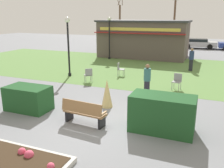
{
  "coord_description": "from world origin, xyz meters",
  "views": [
    {
      "loc": [
        3.75,
        -7.6,
        3.95
      ],
      "look_at": [
        -0.16,
        2.1,
        1.03
      ],
      "focal_mm": 39.21,
      "sensor_mm": 36.0,
      "label": 1
    }
  ],
  "objects_px": {
    "cafe_chair_east": "(177,80)",
    "tree_right_bg": "(120,23)",
    "cafe_chair_center": "(120,68)",
    "park_bench": "(84,112)",
    "person_standing": "(147,81)",
    "parked_car_west_slot": "(156,42)",
    "tree_left_bg": "(174,21)",
    "person_strolling": "(191,59)",
    "lamppost_mid": "(68,39)",
    "parked_car_center_slot": "(198,43)",
    "trash_bin": "(182,121)",
    "cafe_chair_west": "(88,74)",
    "lamppost_far": "(109,32)",
    "food_kiosk": "(144,39)"
  },
  "relations": [
    {
      "from": "cafe_chair_east",
      "to": "tree_right_bg",
      "type": "xyz_separation_m",
      "value": [
        -11.86,
        23.03,
        2.41
      ]
    },
    {
      "from": "lamppost_mid",
      "to": "parked_car_center_slot",
      "type": "xyz_separation_m",
      "value": [
        7.25,
        18.85,
        -1.83
      ]
    },
    {
      "from": "cafe_chair_west",
      "to": "cafe_chair_center",
      "type": "bearing_deg",
      "value": 63.32
    },
    {
      "from": "person_standing",
      "to": "parked_car_west_slot",
      "type": "bearing_deg",
      "value": 105.68
    },
    {
      "from": "park_bench",
      "to": "tree_left_bg",
      "type": "xyz_separation_m",
      "value": [
        -1.06,
        29.31,
        2.73
      ]
    },
    {
      "from": "park_bench",
      "to": "person_strolling",
      "type": "height_order",
      "value": "person_strolling"
    },
    {
      "from": "parked_car_west_slot",
      "to": "tree_left_bg",
      "type": "bearing_deg",
      "value": 67.4
    },
    {
      "from": "food_kiosk",
      "to": "person_standing",
      "type": "distance_m",
      "value": 12.81
    },
    {
      "from": "food_kiosk",
      "to": "parked_car_center_slot",
      "type": "height_order",
      "value": "food_kiosk"
    },
    {
      "from": "park_bench",
      "to": "parked_car_center_slot",
      "type": "relative_size",
      "value": 0.4
    },
    {
      "from": "cafe_chair_west",
      "to": "tree_right_bg",
      "type": "relative_size",
      "value": 0.13
    },
    {
      "from": "parked_car_center_slot",
      "to": "person_strolling",
      "type": "bearing_deg",
      "value": -88.98
    },
    {
      "from": "cafe_chair_center",
      "to": "park_bench",
      "type": "bearing_deg",
      "value": -79.63
    },
    {
      "from": "lamppost_far",
      "to": "trash_bin",
      "type": "bearing_deg",
      "value": -57.88
    },
    {
      "from": "parked_car_center_slot",
      "to": "cafe_chair_east",
      "type": "bearing_deg",
      "value": -90.15
    },
    {
      "from": "lamppost_mid",
      "to": "tree_right_bg",
      "type": "relative_size",
      "value": 0.59
    },
    {
      "from": "lamppost_far",
      "to": "parked_car_center_slot",
      "type": "distance_m",
      "value": 13.78
    },
    {
      "from": "trash_bin",
      "to": "cafe_chair_east",
      "type": "distance_m",
      "value": 5.24
    },
    {
      "from": "person_standing",
      "to": "tree_left_bg",
      "type": "height_order",
      "value": "tree_left_bg"
    },
    {
      "from": "food_kiosk",
      "to": "parked_car_center_slot",
      "type": "distance_m",
      "value": 10.25
    },
    {
      "from": "park_bench",
      "to": "person_strolling",
      "type": "xyz_separation_m",
      "value": [
        2.92,
        11.26,
        0.38
      ]
    },
    {
      "from": "person_standing",
      "to": "tree_left_bg",
      "type": "xyz_separation_m",
      "value": [
        -2.45,
        25.28,
        2.35
      ]
    },
    {
      "from": "person_standing",
      "to": "tree_right_bg",
      "type": "relative_size",
      "value": 0.26
    },
    {
      "from": "lamppost_far",
      "to": "cafe_chair_west",
      "type": "distance_m",
      "value": 8.86
    },
    {
      "from": "lamppost_far",
      "to": "parked_car_west_slot",
      "type": "bearing_deg",
      "value": 80.18
    },
    {
      "from": "person_standing",
      "to": "parked_car_center_slot",
      "type": "distance_m",
      "value": 21.35
    },
    {
      "from": "lamppost_mid",
      "to": "tree_right_bg",
      "type": "distance_m",
      "value": 23.0
    },
    {
      "from": "food_kiosk",
      "to": "trash_bin",
      "type": "bearing_deg",
      "value": -70.3
    },
    {
      "from": "person_strolling",
      "to": "parked_car_west_slot",
      "type": "height_order",
      "value": "person_strolling"
    },
    {
      "from": "cafe_chair_west",
      "to": "person_strolling",
      "type": "distance_m",
      "value": 8.02
    },
    {
      "from": "trash_bin",
      "to": "person_strolling",
      "type": "height_order",
      "value": "person_strolling"
    },
    {
      "from": "cafe_chair_east",
      "to": "person_standing",
      "type": "bearing_deg",
      "value": -122.29
    },
    {
      "from": "tree_left_bg",
      "to": "lamppost_mid",
      "type": "bearing_deg",
      "value": -98.78
    },
    {
      "from": "lamppost_far",
      "to": "parked_car_west_slot",
      "type": "distance_m",
      "value": 11.81
    },
    {
      "from": "person_strolling",
      "to": "cafe_chair_west",
      "type": "bearing_deg",
      "value": -34.73
    },
    {
      "from": "cafe_chair_east",
      "to": "tree_right_bg",
      "type": "bearing_deg",
      "value": 117.25
    },
    {
      "from": "lamppost_mid",
      "to": "parked_car_center_slot",
      "type": "height_order",
      "value": "lamppost_mid"
    },
    {
      "from": "tree_right_bg",
      "to": "trash_bin",
      "type": "bearing_deg",
      "value": -65.71
    },
    {
      "from": "cafe_chair_west",
      "to": "tree_left_bg",
      "type": "relative_size",
      "value": 0.12
    },
    {
      "from": "trash_bin",
      "to": "cafe_chair_west",
      "type": "distance_m",
      "value": 7.67
    },
    {
      "from": "lamppost_far",
      "to": "cafe_chair_east",
      "type": "bearing_deg",
      "value": -47.07
    },
    {
      "from": "cafe_chair_east",
      "to": "cafe_chair_center",
      "type": "bearing_deg",
      "value": 155.54
    },
    {
      "from": "person_standing",
      "to": "parked_car_west_slot",
      "type": "xyz_separation_m",
      "value": [
        -4.1,
        21.31,
        -0.22
      ]
    },
    {
      "from": "lamppost_mid",
      "to": "parked_car_west_slot",
      "type": "bearing_deg",
      "value": 84.34
    },
    {
      "from": "food_kiosk",
      "to": "cafe_chair_center",
      "type": "distance_m",
      "value": 8.63
    },
    {
      "from": "lamppost_far",
      "to": "parked_car_center_slot",
      "type": "relative_size",
      "value": 0.91
    },
    {
      "from": "lamppost_far",
      "to": "food_kiosk",
      "type": "bearing_deg",
      "value": 43.38
    },
    {
      "from": "lamppost_mid",
      "to": "parked_car_west_slot",
      "type": "distance_m",
      "value": 19.03
    },
    {
      "from": "person_strolling",
      "to": "person_standing",
      "type": "height_order",
      "value": "same"
    },
    {
      "from": "trash_bin",
      "to": "parked_car_west_slot",
      "type": "bearing_deg",
      "value": 104.17
    }
  ]
}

